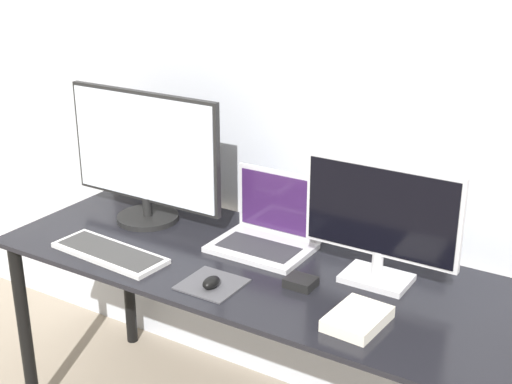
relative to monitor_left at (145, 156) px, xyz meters
name	(u,v)px	position (x,y,z in m)	size (l,w,h in m)	color
wall_back	(315,91)	(0.54, 0.31, 0.25)	(7.00, 0.05, 2.50)	silver
desk	(253,289)	(0.54, -0.10, -0.35)	(1.80, 0.69, 0.75)	black
monitor_left	(145,156)	(0.00, 0.00, 0.00)	(0.66, 0.23, 0.50)	black
monitor_right	(381,220)	(0.94, 0.00, -0.04)	(0.50, 0.15, 0.39)	silver
laptop	(269,229)	(0.51, 0.05, -0.19)	(0.34, 0.25, 0.25)	silver
keyboard	(110,253)	(0.09, -0.31, -0.25)	(0.44, 0.18, 0.02)	silver
mousepad	(212,284)	(0.51, -0.30, -0.25)	(0.18, 0.18, 0.00)	#47474C
mouse	(211,282)	(0.52, -0.32, -0.23)	(0.04, 0.07, 0.04)	black
book	(358,319)	(0.99, -0.27, -0.24)	(0.15, 0.20, 0.04)	silver
power_brick	(301,282)	(0.75, -0.16, -0.24)	(0.09, 0.08, 0.03)	black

